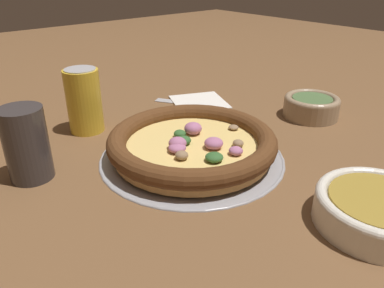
{
  "coord_description": "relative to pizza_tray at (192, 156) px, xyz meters",
  "views": [
    {
      "loc": [
        -0.43,
        0.37,
        0.3
      ],
      "look_at": [
        0.0,
        0.0,
        0.03
      ],
      "focal_mm": 35.0,
      "sensor_mm": 36.0,
      "label": 1
    }
  ],
  "objects": [
    {
      "name": "bowl_near",
      "position": [
        -0.29,
        -0.06,
        0.02
      ],
      "size": [
        0.16,
        0.16,
        0.04
      ],
      "color": "silver",
      "rests_on": "ground_plane"
    },
    {
      "name": "pizza",
      "position": [
        -0.0,
        0.0,
        0.02
      ],
      "size": [
        0.28,
        0.28,
        0.04
      ],
      "color": "tan",
      "rests_on": "pizza_tray"
    },
    {
      "name": "bowl_far",
      "position": [
        -0.02,
        -0.31,
        0.02
      ],
      "size": [
        0.12,
        0.12,
        0.05
      ],
      "color": "#9E8466",
      "rests_on": "ground_plane"
    },
    {
      "name": "beverage_can",
      "position": [
        0.22,
        0.08,
        0.06
      ],
      "size": [
        0.07,
        0.07,
        0.12
      ],
      "color": "gold",
      "rests_on": "ground_plane"
    },
    {
      "name": "pizza_tray",
      "position": [
        0.0,
        0.0,
        0.0
      ],
      "size": [
        0.31,
        0.31,
        0.01
      ],
      "color": "#9E9EA3",
      "rests_on": "ground_plane"
    },
    {
      "name": "ground_plane",
      "position": [
        0.0,
        0.0,
        -0.0
      ],
      "size": [
        3.0,
        3.0,
        0.0
      ],
      "primitive_type": "plane",
      "color": "brown"
    },
    {
      "name": "napkin",
      "position": [
        0.19,
        -0.19,
        0.0
      ],
      "size": [
        0.16,
        0.16,
        0.01
      ],
      "rotation": [
        0.0,
        0.0,
        -0.41
      ],
      "color": "white",
      "rests_on": "ground_plane"
    },
    {
      "name": "drinking_cup",
      "position": [
        0.11,
        0.23,
        0.05
      ],
      "size": [
        0.07,
        0.07,
        0.11
      ],
      "color": "#383333",
      "rests_on": "ground_plane"
    },
    {
      "name": "fork",
      "position": [
        0.21,
        -0.16,
        -0.0
      ],
      "size": [
        0.16,
        0.11,
        0.0
      ],
      "rotation": [
        0.0,
        0.0,
        6.83
      ],
      "color": "#B7B7BC",
      "rests_on": "ground_plane"
    }
  ]
}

